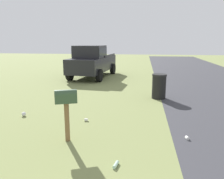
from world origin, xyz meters
TOP-DOWN VIEW (x-y plane):
  - mailbox at (5.81, 1.42)m, footprint 0.37×0.55m
  - pickup_truck at (15.32, 2.99)m, footprint 5.13×2.59m
  - trash_bin at (10.31, -1.04)m, footprint 0.60×0.60m
  - litter_bag_by_mailbox at (7.35, 3.44)m, footprint 0.14×0.14m
  - litter_cup_near_hydrant at (6.30, -1.50)m, footprint 0.12×0.10m
  - litter_cup_midfield_a at (7.20, 1.32)m, footprint 0.08×0.10m
  - litter_bottle_far_scatter at (4.84, 0.11)m, footprint 0.23×0.11m

SIDE VIEW (x-z plane):
  - litter_bottle_far_scatter at x=4.84m, z-range 0.00..0.07m
  - litter_cup_near_hydrant at x=6.30m, z-range 0.00..0.08m
  - litter_cup_midfield_a at x=7.20m, z-range 0.00..0.08m
  - litter_bag_by_mailbox at x=7.35m, z-range 0.00..0.14m
  - trash_bin at x=10.31m, z-range 0.00..1.04m
  - mailbox at x=5.81m, z-range 0.39..1.67m
  - pickup_truck at x=15.32m, z-range 0.06..2.15m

